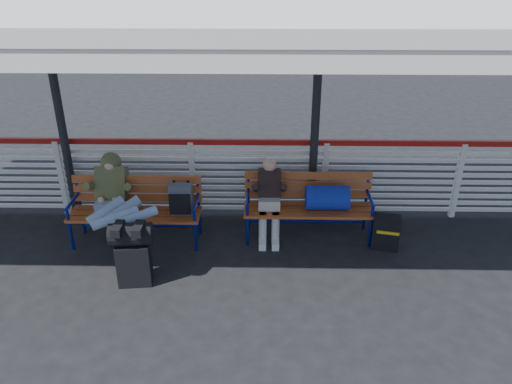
{
  "coord_description": "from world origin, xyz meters",
  "views": [
    {
      "loc": [
        1.09,
        -4.99,
        3.7
      ],
      "look_at": [
        0.98,
        1.0,
        0.82
      ],
      "focal_mm": 35.0,
      "sensor_mm": 36.0,
      "label": 1
    }
  ],
  "objects_px": {
    "suitcase_side": "(386,232)",
    "companion_person": "(269,199)",
    "bench_right": "(318,199)",
    "luggage_stack": "(133,252)",
    "traveler_man": "(117,206)",
    "bench_left": "(148,203)"
  },
  "relations": [
    {
      "from": "bench_left",
      "to": "suitcase_side",
      "type": "relative_size",
      "value": 3.62
    },
    {
      "from": "luggage_stack",
      "to": "traveler_man",
      "type": "height_order",
      "value": "traveler_man"
    },
    {
      "from": "traveler_man",
      "to": "suitcase_side",
      "type": "height_order",
      "value": "traveler_man"
    },
    {
      "from": "companion_person",
      "to": "suitcase_side",
      "type": "relative_size",
      "value": 2.3
    },
    {
      "from": "bench_right",
      "to": "companion_person",
      "type": "height_order",
      "value": "companion_person"
    },
    {
      "from": "suitcase_side",
      "to": "bench_right",
      "type": "bearing_deg",
      "value": 174.13
    },
    {
      "from": "traveler_man",
      "to": "companion_person",
      "type": "height_order",
      "value": "traveler_man"
    },
    {
      "from": "bench_right",
      "to": "luggage_stack",
      "type": "bearing_deg",
      "value": -153.18
    },
    {
      "from": "bench_left",
      "to": "suitcase_side",
      "type": "height_order",
      "value": "bench_left"
    },
    {
      "from": "bench_right",
      "to": "suitcase_side",
      "type": "height_order",
      "value": "bench_right"
    },
    {
      "from": "luggage_stack",
      "to": "bench_right",
      "type": "distance_m",
      "value": 2.61
    },
    {
      "from": "companion_person",
      "to": "bench_right",
      "type": "bearing_deg",
      "value": 0.51
    },
    {
      "from": "traveler_man",
      "to": "suitcase_side",
      "type": "xyz_separation_m",
      "value": [
        3.6,
        0.19,
        -0.46
      ]
    },
    {
      "from": "luggage_stack",
      "to": "suitcase_side",
      "type": "relative_size",
      "value": 1.68
    },
    {
      "from": "traveler_man",
      "to": "companion_person",
      "type": "xyz_separation_m",
      "value": [
        2.0,
        0.48,
        -0.11
      ]
    },
    {
      "from": "luggage_stack",
      "to": "bench_right",
      "type": "height_order",
      "value": "bench_right"
    },
    {
      "from": "bench_left",
      "to": "luggage_stack",
      "type": "bearing_deg",
      "value": -88.6
    },
    {
      "from": "bench_right",
      "to": "suitcase_side",
      "type": "bearing_deg",
      "value": -18.25
    },
    {
      "from": "bench_right",
      "to": "companion_person",
      "type": "xyz_separation_m",
      "value": [
        -0.68,
        -0.01,
        -0.0
      ]
    },
    {
      "from": "suitcase_side",
      "to": "companion_person",
      "type": "bearing_deg",
      "value": -178.17
    },
    {
      "from": "luggage_stack",
      "to": "traveler_man",
      "type": "distance_m",
      "value": 0.81
    },
    {
      "from": "traveler_man",
      "to": "companion_person",
      "type": "distance_m",
      "value": 2.06
    }
  ]
}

